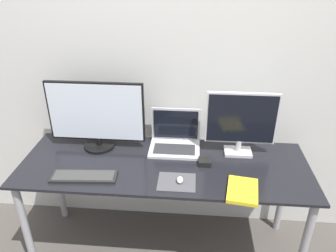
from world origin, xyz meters
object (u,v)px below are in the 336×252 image
mouse (180,180)px  power_brick (205,162)px  monitor_right (241,122)px  laptop (175,139)px  book (243,190)px  keyboard (84,176)px  monitor_left (96,115)px

mouse → power_brick: 0.25m
monitor_right → laptop: 0.47m
laptop → book: size_ratio=1.34×
laptop → monitor_right: bearing=-6.5°
mouse → book: (0.36, -0.06, -0.01)m
monitor_right → power_brick: (-0.23, -0.16, -0.22)m
mouse → book: 0.37m
monitor_right → keyboard: monitor_right is taller
monitor_right → keyboard: (-0.96, -0.36, -0.23)m
power_brick → keyboard: bearing=-164.3°
monitor_right → book: 0.48m
power_brick → monitor_right: bearing=34.6°
monitor_left → mouse: bearing=-31.7°
laptop → keyboard: 0.67m
book → mouse: bearing=170.9°
monitor_left → book: monitor_left is taller
keyboard → book: (0.95, -0.06, 0.00)m
keyboard → mouse: size_ratio=6.69×
book → power_brick: size_ratio=3.10×
book → monitor_left: bearing=156.1°
monitor_left → power_brick: size_ratio=7.92×
mouse → power_brick: size_ratio=0.73×
monitor_right → mouse: bearing=-136.0°
monitor_right → power_brick: 0.35m
mouse → book: mouse is taller
laptop → book: (0.42, -0.47, -0.05)m
monitor_right → laptop: size_ratio=1.33×
mouse → monitor_right: bearing=44.0°
monitor_left → monitor_right: monitor_left is taller
monitor_right → laptop: (-0.43, 0.05, -0.17)m
keyboard → book: book is taller
power_brick → monitor_left: bearing=168.0°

